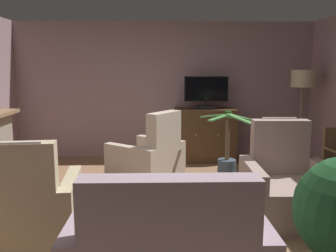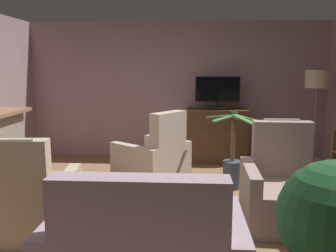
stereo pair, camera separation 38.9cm
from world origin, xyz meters
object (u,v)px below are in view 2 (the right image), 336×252
at_px(folded_newspaper, 176,184).
at_px(potted_plant_small_fern_corner, 232,167).
at_px(tv_remote, 147,182).
at_px(cat, 88,179).
at_px(floor_lamp, 317,88).
at_px(coffee_table, 164,190).
at_px(tv_cabinet, 216,137).
at_px(television, 217,92).
at_px(armchair_beside_cabinet, 32,204).
at_px(potted_plant_on_hearth_side, 335,221).
at_px(armchair_angled_to_table, 286,194).
at_px(armchair_facing_sofa, 154,161).

distance_m(folded_newspaper, potted_plant_small_fern_corner, 1.47).
xyz_separation_m(tv_remote, cat, (-1.03, 1.23, -0.37)).
relative_size(cat, floor_lamp, 0.34).
bearing_deg(coffee_table, floor_lamp, 45.20).
height_order(tv_cabinet, television, television).
height_order(armchair_beside_cabinet, potted_plant_on_hearth_side, armchair_beside_cabinet).
height_order(tv_cabinet, armchair_angled_to_table, armchair_angled_to_table).
height_order(tv_remote, folded_newspaper, tv_remote).
bearing_deg(folded_newspaper, armchair_beside_cabinet, -148.16).
xyz_separation_m(armchair_beside_cabinet, armchair_angled_to_table, (2.70, 0.43, 0.02)).
bearing_deg(armchair_angled_to_table, tv_remote, -177.58).
xyz_separation_m(coffee_table, tv_remote, (-0.19, 0.06, 0.07)).
bearing_deg(armchair_angled_to_table, armchair_facing_sofa, 140.87).
distance_m(television, potted_plant_on_hearth_side, 4.08).
xyz_separation_m(potted_plant_on_hearth_side, cat, (-2.55, 2.53, -0.54)).
relative_size(television, floor_lamp, 0.47).
relative_size(folded_newspaper, potted_plant_on_hearth_side, 0.28).
bearing_deg(coffee_table, television, 74.58).
xyz_separation_m(armchair_angled_to_table, potted_plant_on_hearth_side, (-0.01, -1.36, 0.28)).
relative_size(tv_cabinet, coffee_table, 1.14).
bearing_deg(folded_newspaper, cat, 155.87).
bearing_deg(potted_plant_small_fern_corner, armchair_angled_to_table, -68.59).
relative_size(potted_plant_small_fern_corner, floor_lamp, 0.66).
distance_m(potted_plant_on_hearth_side, floor_lamp, 3.85).
relative_size(television, coffee_table, 0.82).
xyz_separation_m(folded_newspaper, cat, (-1.35, 1.26, -0.36)).
relative_size(television, armchair_facing_sofa, 0.65).
xyz_separation_m(armchair_beside_cabinet, floor_lamp, (3.73, 2.70, 1.06)).
height_order(armchair_beside_cabinet, armchair_facing_sofa, armchair_facing_sofa).
height_order(television, floor_lamp, floor_lamp).
bearing_deg(armchair_facing_sofa, folded_newspaper, -74.47).
relative_size(television, armchair_angled_to_table, 0.70).
distance_m(tv_cabinet, armchair_beside_cabinet, 3.76).
xyz_separation_m(folded_newspaper, armchair_angled_to_table, (1.21, 0.09, -0.11)).
distance_m(tv_cabinet, armchair_angled_to_table, 2.74).
distance_m(folded_newspaper, potted_plant_on_hearth_side, 1.76).
relative_size(tv_cabinet, floor_lamp, 0.66).
distance_m(television, folded_newspaper, 2.90).
height_order(folded_newspaper, armchair_beside_cabinet, armchair_beside_cabinet).
distance_m(television, armchair_beside_cabinet, 3.83).
bearing_deg(potted_plant_on_hearth_side, tv_remote, 139.53).
distance_m(tv_cabinet, folded_newspaper, 2.83).
relative_size(coffee_table, potted_plant_on_hearth_side, 0.90).
distance_m(coffee_table, armchair_angled_to_table, 1.35).
bearing_deg(floor_lamp, folded_newspaper, -133.59).
bearing_deg(armchair_beside_cabinet, armchair_angled_to_table, 9.10).
relative_size(tv_cabinet, cat, 1.95).
height_order(tv_remote, potted_plant_on_hearth_side, potted_plant_on_hearth_side).
height_order(folded_newspaper, potted_plant_small_fern_corner, potted_plant_small_fern_corner).
bearing_deg(floor_lamp, tv_remote, -137.72).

